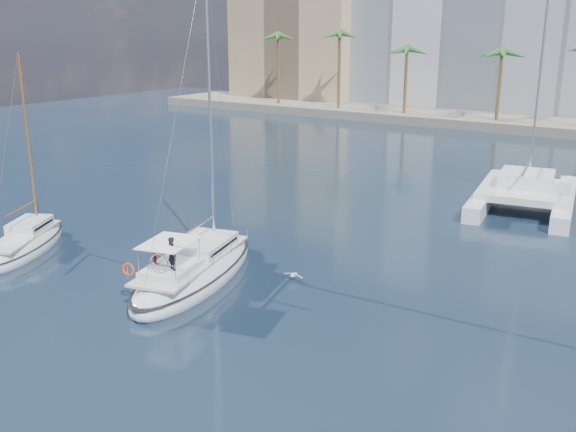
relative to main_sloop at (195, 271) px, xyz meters
The scene contains 10 objects.
ground 3.71m from the main_sloop, 53.11° to the left, with size 160.00×160.00×0.00m, color black.
quay 63.98m from the main_sloop, 88.02° to the left, with size 120.00×14.00×1.20m, color gray.
building_modern 77.75m from the main_sloop, 97.35° to the left, with size 42.00×16.00×28.00m, color silver.
building_tan_left 82.88m from the main_sloop, 118.95° to the left, with size 22.00×14.00×22.00m, color tan.
palm_left 68.55m from the main_sloop, 117.94° to the left, with size 3.60×3.60×12.30m.
palm_centre 60.77m from the main_sloop, 87.89° to the left, with size 3.60×3.60×12.30m.
main_sloop is the anchor object (origin of this frame).
small_sloop 11.38m from the main_sloop, 169.02° to the right, with size 6.22×8.43×11.79m.
catamaran 26.18m from the main_sloop, 67.37° to the left, with size 8.60×14.07×19.09m.
seagull 5.06m from the main_sloop, 33.74° to the left, with size 1.12×0.48×0.21m.
Camera 1 is at (18.97, -25.60, 12.42)m, focal length 40.00 mm.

